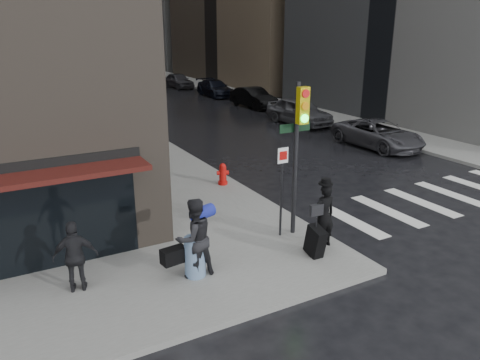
% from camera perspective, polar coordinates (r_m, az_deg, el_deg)
% --- Properties ---
extents(ground, '(140.00, 140.00, 0.00)m').
position_cam_1_polar(ground, '(12.43, 4.13, -9.60)').
color(ground, black).
rests_on(ground, ground).
extents(sidewalk_left, '(4.00, 50.00, 0.15)m').
position_cam_1_polar(sidewalk_left, '(37.10, -19.38, 8.50)').
color(sidewalk_left, slate).
rests_on(sidewalk_left, ground).
extents(sidewalk_right, '(3.00, 50.00, 0.15)m').
position_cam_1_polar(sidewalk_right, '(41.50, -0.51, 10.48)').
color(sidewalk_right, slate).
rests_on(sidewalk_right, ground).
extents(crosswalk, '(8.50, 3.00, 0.01)m').
position_cam_1_polar(crosswalk, '(17.91, 22.89, -2.05)').
color(crosswalk, silver).
rests_on(crosswalk, ground).
extents(man_overcoat, '(1.04, 0.96, 1.94)m').
position_cam_1_polar(man_overcoat, '(12.50, 9.98, -4.78)').
color(man_overcoat, black).
rests_on(man_overcoat, ground).
extents(man_jeans, '(1.42, 0.86, 1.95)m').
position_cam_1_polar(man_jeans, '(10.98, -5.67, -7.04)').
color(man_jeans, black).
rests_on(man_jeans, ground).
extents(man_greycoat, '(1.04, 0.62, 1.66)m').
position_cam_1_polar(man_greycoat, '(11.03, -19.41, -8.80)').
color(man_greycoat, black).
rests_on(man_greycoat, ground).
extents(traffic_light, '(1.07, 0.48, 4.27)m').
position_cam_1_polar(traffic_light, '(12.62, 6.98, 4.91)').
color(traffic_light, black).
rests_on(traffic_light, ground).
extents(fire_hydrant, '(0.47, 0.36, 0.81)m').
position_cam_1_polar(fire_hydrant, '(17.39, -2.12, 0.63)').
color(fire_hydrant, '#B50E0B').
rests_on(fire_hydrant, ground).
extents(parked_car_0, '(2.35, 4.91, 1.35)m').
position_cam_1_polar(parked_car_0, '(24.24, 16.48, 5.41)').
color(parked_car_0, '#403F44').
rests_on(parked_car_0, ground).
extents(parked_car_1, '(2.32, 4.87, 1.61)m').
position_cam_1_polar(parked_car_1, '(29.04, 7.22, 8.34)').
color(parked_car_1, '#535459').
rests_on(parked_car_1, ground).
extents(parked_car_2, '(1.75, 4.47, 1.45)m').
position_cam_1_polar(parked_car_2, '(34.80, 1.65, 10.01)').
color(parked_car_2, black).
rests_on(parked_car_2, ground).
extents(parked_car_3, '(2.00, 4.70, 1.35)m').
position_cam_1_polar(parked_car_3, '(40.56, -3.06, 11.13)').
color(parked_car_3, black).
rests_on(parked_car_3, ground).
extents(parked_car_4, '(1.93, 4.25, 1.41)m').
position_cam_1_polar(parked_car_4, '(46.23, -7.51, 11.94)').
color(parked_car_4, '#424147').
rests_on(parked_car_4, ground).
extents(parked_car_5, '(1.89, 4.51, 1.45)m').
position_cam_1_polar(parked_car_5, '(52.22, -10.64, 12.54)').
color(parked_car_5, '#4D4E53').
rests_on(parked_car_5, ground).
extents(parked_car_6, '(3.13, 6.01, 1.62)m').
position_cam_1_polar(parked_car_6, '(58.49, -12.60, 13.10)').
color(parked_car_6, black).
rests_on(parked_car_6, ground).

